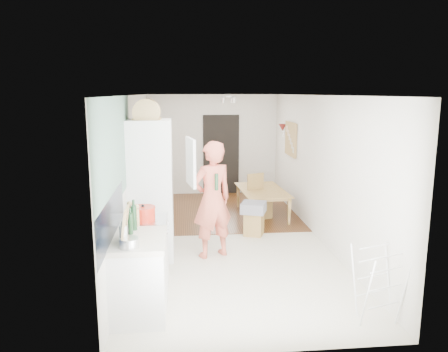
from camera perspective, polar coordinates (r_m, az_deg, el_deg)
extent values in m
cube|color=beige|center=(7.83, 0.50, -8.11)|extent=(3.20, 7.00, 0.01)
cube|color=brown|center=(9.59, -0.68, -4.49)|extent=(3.20, 3.30, 0.01)
cube|color=slate|center=(5.47, -14.00, 3.23)|extent=(0.02, 3.00, 1.30)
cube|color=black|center=(5.07, -14.46, -5.45)|extent=(0.02, 1.90, 0.50)
cube|color=black|center=(11.00, -0.38, 2.78)|extent=(0.90, 0.04, 2.00)
cube|color=white|center=(5.28, -10.95, -12.95)|extent=(0.60, 0.90, 0.86)
cube|color=silver|center=(5.11, -11.14, -8.23)|extent=(0.62, 0.92, 0.06)
cube|color=white|center=(5.97, -10.30, -9.97)|extent=(0.60, 0.60, 0.88)
cube|color=silver|center=(5.82, -10.45, -5.73)|extent=(0.60, 0.60, 0.04)
cube|color=white|center=(6.76, -9.54, -1.85)|extent=(0.66, 0.66, 2.15)
cube|color=white|center=(6.36, -4.37, 1.83)|extent=(0.14, 0.56, 0.70)
cube|color=white|center=(6.66, -7.01, 2.19)|extent=(0.02, 0.52, 0.66)
cube|color=tan|center=(9.61, 8.73, 4.79)|extent=(0.03, 0.90, 0.70)
cube|color=#AC864F|center=(9.61, 8.65, 4.79)|extent=(0.00, 0.94, 0.74)
cone|color=maroon|center=(10.21, 7.65, 6.30)|extent=(0.18, 0.18, 0.16)
imported|color=#D9634D|center=(6.71, -1.57, -1.76)|extent=(0.93, 0.79, 2.16)
imported|color=#AC864F|center=(9.17, 5.16, -3.74)|extent=(0.83, 1.40, 0.48)
cube|color=gray|center=(7.88, 3.88, -4.13)|extent=(0.53, 0.53, 0.19)
cylinder|color=red|center=(5.72, -10.52, -4.85)|extent=(0.38, 0.38, 0.19)
cylinder|color=silver|center=(4.80, -12.28, -8.53)|extent=(0.25, 0.25, 0.10)
cylinder|color=#1D3F22|center=(6.50, -0.99, -0.78)|extent=(0.05, 0.05, 0.25)
cylinder|color=#1D3F22|center=(5.35, -11.69, -5.37)|extent=(0.08, 0.08, 0.30)
cylinder|color=#1D3F22|center=(5.21, -12.12, -6.11)|extent=(0.07, 0.07, 0.25)
cylinder|color=silver|center=(4.89, -13.01, -7.56)|extent=(0.09, 0.09, 0.20)
cylinder|color=tan|center=(5.50, -11.30, -5.35)|extent=(0.07, 0.07, 0.22)
cylinder|color=tan|center=(5.59, -12.19, -5.05)|extent=(0.07, 0.07, 0.23)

